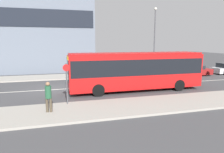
% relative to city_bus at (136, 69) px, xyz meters
% --- Properties ---
extents(ground_plane, '(120.00, 120.00, 0.00)m').
position_rel_city_bus_xyz_m(ground_plane, '(-6.86, 2.06, -1.85)').
color(ground_plane, '#444447').
extents(sidewalk_near, '(44.00, 3.50, 0.13)m').
position_rel_city_bus_xyz_m(sidewalk_near, '(-6.86, -4.19, -1.78)').
color(sidewalk_near, '#A39E93').
rests_on(sidewalk_near, ground_plane).
extents(sidewalk_far, '(44.00, 3.50, 0.13)m').
position_rel_city_bus_xyz_m(sidewalk_far, '(-6.86, 8.31, -1.78)').
color(sidewalk_far, '#A39E93').
rests_on(sidewalk_far, ground_plane).
extents(lane_centerline, '(41.80, 0.16, 0.01)m').
position_rel_city_bus_xyz_m(lane_centerline, '(-6.86, 2.06, -1.84)').
color(lane_centerline, silver).
rests_on(lane_centerline, ground_plane).
extents(city_bus, '(11.24, 2.49, 3.21)m').
position_rel_city_bus_xyz_m(city_bus, '(0.00, 0.00, 0.00)').
color(city_bus, red).
rests_on(city_bus, ground_plane).
extents(parked_car_0, '(4.12, 1.78, 1.31)m').
position_rel_city_bus_xyz_m(parked_car_0, '(4.43, 5.51, -1.22)').
color(parked_car_0, silver).
rests_on(parked_car_0, ground_plane).
extents(parked_car_1, '(4.32, 1.77, 1.28)m').
position_rel_city_bus_xyz_m(parked_car_1, '(9.77, 5.39, -1.23)').
color(parked_car_1, maroon).
rests_on(parked_car_1, ground_plane).
extents(pedestrian_near_stop, '(0.35, 0.34, 1.75)m').
position_rel_city_bus_xyz_m(pedestrian_near_stop, '(-6.90, -4.12, -0.72)').
color(pedestrian_near_stop, '#4C4233').
rests_on(pedestrian_near_stop, sidewalk_near).
extents(bus_stop_sign, '(0.44, 0.12, 2.63)m').
position_rel_city_bus_xyz_m(bus_stop_sign, '(-5.82, -2.82, -0.18)').
color(bus_stop_sign, '#4C4C51').
rests_on(bus_stop_sign, sidewalk_near).
extents(street_lamp, '(0.36, 0.36, 8.13)m').
position_rel_city_bus_xyz_m(street_lamp, '(5.41, 7.49, 3.14)').
color(street_lamp, '#4C4C51').
rests_on(street_lamp, sidewalk_far).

